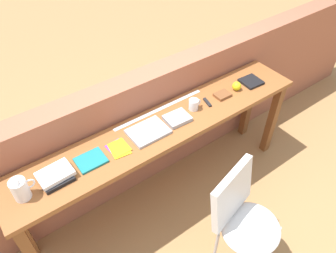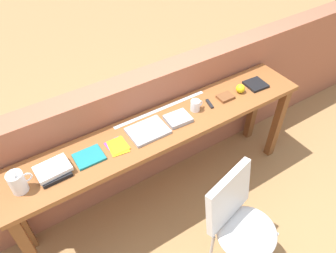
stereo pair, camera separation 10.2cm
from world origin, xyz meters
name	(u,v)px [view 1 (the left image)]	position (x,y,z in m)	size (l,w,h in m)	color
ground_plane	(185,216)	(0.00, 0.00, 0.00)	(40.00, 40.00, 0.00)	#9E7547
brick_wall_back	(142,130)	(0.00, 0.64, 0.57)	(6.00, 0.20, 1.13)	#9E5B42
sideboard	(164,138)	(0.00, 0.30, 0.74)	(2.50, 0.44, 0.88)	brown
chair_white_moulded	(244,217)	(0.12, -0.50, 0.53)	(0.54, 0.55, 0.89)	silver
pitcher_white	(20,189)	(-1.07, 0.28, 0.96)	(0.14, 0.10, 0.18)	white
book_stack_leftmost	(56,176)	(-0.86, 0.29, 0.91)	(0.23, 0.18, 0.06)	black
magazine_cycling	(91,160)	(-0.61, 0.30, 0.89)	(0.19, 0.16, 0.02)	#19757A
pamphlet_pile_colourful	(119,148)	(-0.40, 0.29, 0.88)	(0.14, 0.18, 0.01)	purple
book_open_centre	(148,132)	(-0.15, 0.30, 0.89)	(0.29, 0.22, 0.02)	#9E9EA3
book_grey_hardcover	(177,118)	(0.11, 0.29, 0.90)	(0.19, 0.16, 0.03)	#9E9EA3
mug	(194,104)	(0.30, 0.31, 0.92)	(0.11, 0.08, 0.09)	white
multitool_folded	(207,102)	(0.44, 0.30, 0.89)	(0.02, 0.11, 0.02)	black
leather_journal_brown	(222,95)	(0.60, 0.30, 0.89)	(0.13, 0.10, 0.02)	brown
sports_ball_small	(237,86)	(0.76, 0.30, 0.92)	(0.08, 0.08, 0.08)	yellow
book_repair_rightmost	(251,82)	(0.94, 0.29, 0.89)	(0.17, 0.17, 0.02)	black
ruler_metal_back_edge	(159,109)	(0.07, 0.47, 0.88)	(0.83, 0.03, 0.00)	silver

